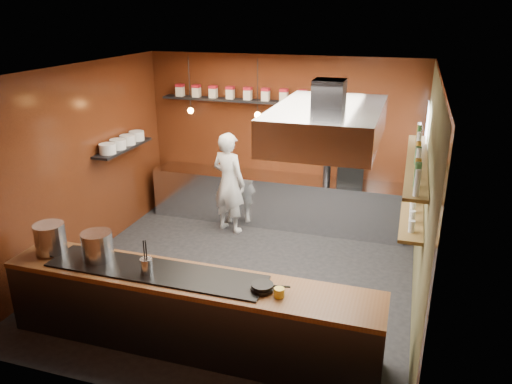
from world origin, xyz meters
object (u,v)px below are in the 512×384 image
at_px(stockpot_small, 97,246).
at_px(espresso_machine, 350,172).
at_px(stockpot_large, 50,238).
at_px(extractor_hood, 328,123).
at_px(chef, 229,183).

relative_size(stockpot_small, espresso_machine, 0.84).
bearing_deg(stockpot_large, extractor_hood, 20.22).
height_order(stockpot_small, chef, chef).
relative_size(stockpot_large, espresso_machine, 0.86).
relative_size(extractor_hood, chef, 1.12).
bearing_deg(stockpot_small, espresso_machine, 56.42).
distance_m(stockpot_small, chef, 3.22).
bearing_deg(stockpot_large, stockpot_small, 0.02).
relative_size(extractor_hood, stockpot_large, 5.41).
bearing_deg(chef, espresso_machine, -146.73).
distance_m(stockpot_large, espresso_machine, 4.88).
relative_size(stockpot_large, stockpot_small, 1.02).
bearing_deg(chef, stockpot_small, 99.37).
xyz_separation_m(extractor_hood, espresso_machine, (0.01, 2.58, -1.39)).
xyz_separation_m(stockpot_small, espresso_machine, (2.48, 3.73, 0.01)).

